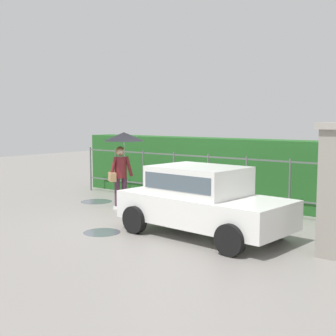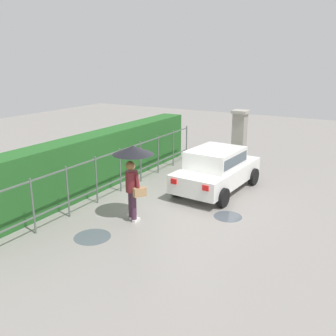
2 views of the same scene
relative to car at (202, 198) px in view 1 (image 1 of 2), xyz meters
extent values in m
plane|color=gray|center=(-1.71, 0.37, -0.80)|extent=(40.00, 40.00, 0.00)
cube|color=white|center=(0.06, 0.00, -0.22)|extent=(3.80, 1.88, 0.60)
cube|color=white|center=(-0.09, 0.01, 0.38)|extent=(1.99, 1.56, 0.60)
cube|color=#4C5B66|center=(-0.09, 0.01, 0.40)|extent=(1.84, 1.57, 0.33)
cylinder|color=black|center=(1.36, 0.75, -0.50)|extent=(0.61, 0.22, 0.60)
cylinder|color=black|center=(1.25, -0.92, -0.50)|extent=(0.61, 0.22, 0.60)
cylinder|color=black|center=(-1.13, 0.92, -0.50)|extent=(0.61, 0.22, 0.60)
cylinder|color=black|center=(-1.24, -0.76, -0.50)|extent=(0.61, 0.22, 0.60)
cube|color=red|center=(-1.76, 0.67, -0.07)|extent=(0.07, 0.20, 0.16)
cube|color=red|center=(-1.83, -0.43, -0.07)|extent=(0.07, 0.20, 0.16)
cylinder|color=#47283D|center=(-3.37, 1.14, -0.37)|extent=(0.15, 0.15, 0.86)
cylinder|color=#47283D|center=(-3.48, 0.97, -0.37)|extent=(0.15, 0.15, 0.86)
cube|color=white|center=(-3.32, 1.10, -0.76)|extent=(0.26, 0.10, 0.08)
cube|color=white|center=(-3.43, 0.94, -0.76)|extent=(0.26, 0.10, 0.08)
cylinder|color=maroon|center=(-3.43, 1.05, 0.35)|extent=(0.34, 0.34, 0.58)
sphere|color=#DBAD89|center=(-3.43, 1.05, 0.78)|extent=(0.22, 0.22, 0.22)
sphere|color=olive|center=(-3.45, 1.07, 0.80)|extent=(0.25, 0.25, 0.25)
cylinder|color=maroon|center=(-3.24, 1.19, 0.37)|extent=(0.20, 0.24, 0.56)
cylinder|color=maroon|center=(-3.48, 0.82, 0.37)|extent=(0.20, 0.24, 0.56)
cylinder|color=#B2B2B7|center=(-3.30, 1.06, 0.69)|extent=(0.02, 0.02, 0.77)
cone|color=black|center=(-3.30, 1.06, 1.19)|extent=(1.12, 1.12, 0.24)
cube|color=tan|center=(-3.47, 0.77, 0.11)|extent=(0.37, 0.32, 0.24)
cube|color=gray|center=(2.73, 0.20, 0.35)|extent=(0.48, 0.48, 2.30)
cylinder|color=#59605B|center=(-6.55, 2.77, -0.05)|extent=(0.05, 0.05, 1.50)
cylinder|color=#59605B|center=(-5.34, 2.77, -0.05)|extent=(0.05, 0.05, 1.50)
cylinder|color=#59605B|center=(-4.12, 2.77, -0.05)|extent=(0.05, 0.05, 1.50)
cylinder|color=#59605B|center=(-2.90, 2.77, -0.05)|extent=(0.05, 0.05, 1.50)
cylinder|color=#59605B|center=(-1.69, 2.77, -0.05)|extent=(0.05, 0.05, 1.50)
cylinder|color=#59605B|center=(-0.47, 2.77, -0.05)|extent=(0.05, 0.05, 1.50)
cylinder|color=#59605B|center=(0.75, 2.77, -0.05)|extent=(0.05, 0.05, 1.50)
cube|color=#59605B|center=(-1.69, 2.77, 0.62)|extent=(9.73, 0.03, 0.04)
cube|color=#59605B|center=(-1.69, 2.77, -0.35)|extent=(9.73, 0.03, 0.04)
cube|color=#235B23|center=(-1.69, 3.76, 0.15)|extent=(10.73, 0.90, 1.90)
cylinder|color=#4C545B|center=(-1.85, -1.16, -0.80)|extent=(0.82, 0.82, 0.00)
cylinder|color=#4C545B|center=(-4.76, 1.36, -0.80)|extent=(0.94, 0.94, 0.00)
camera|label=1|loc=(5.48, -8.03, 1.69)|focal=49.51mm
camera|label=2|loc=(-11.13, -4.53, 3.53)|focal=39.41mm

